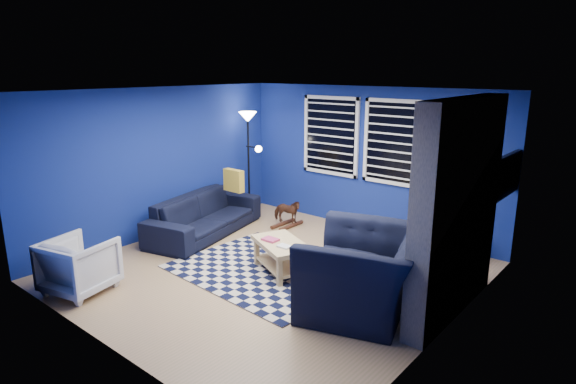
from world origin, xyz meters
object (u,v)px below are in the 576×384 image
at_px(rocking_horse, 287,211).
at_px(coffee_table, 281,251).
at_px(armchair_big, 363,272).
at_px(floor_lamp, 249,131).
at_px(sofa, 205,215).
at_px(armchair_bent, 79,265).
at_px(tv, 506,175).
at_px(cabinet, 452,239).

relative_size(rocking_horse, coffee_table, 0.47).
height_order(armchair_big, floor_lamp, floor_lamp).
bearing_deg(armchair_big, sofa, -117.59).
xyz_separation_m(armchair_bent, rocking_horse, (0.37, 3.69, -0.07)).
distance_m(armchair_big, coffee_table, 1.43).
height_order(tv, rocking_horse, tv).
relative_size(sofa, floor_lamp, 1.16).
distance_m(coffee_table, cabinet, 2.70).
distance_m(tv, sofa, 4.77).
xyz_separation_m(sofa, cabinet, (3.65, 1.79, -0.09)).
bearing_deg(rocking_horse, cabinet, -99.82).
xyz_separation_m(rocking_horse, floor_lamp, (-1.02, 0.10, 1.35)).
xyz_separation_m(tv, armchair_big, (-0.90, -2.13, -0.92)).
height_order(tv, floor_lamp, floor_lamp).
xyz_separation_m(sofa, floor_lamp, (-0.18, 1.30, 1.30)).
distance_m(sofa, armchair_big, 3.54).
xyz_separation_m(armchair_bent, coffee_table, (1.61, 2.09, -0.03)).
height_order(tv, armchair_big, tv).
bearing_deg(tv, armchair_big, -112.93).
xyz_separation_m(sofa, rocking_horse, (0.84, 1.20, -0.05)).
xyz_separation_m(tv, floor_lamp, (-4.57, -0.24, 0.24)).
bearing_deg(rocking_horse, armchair_big, -145.61).
xyz_separation_m(sofa, coffee_table, (2.08, -0.40, -0.01)).
distance_m(sofa, coffee_table, 2.12).
xyz_separation_m(tv, rocking_horse, (-3.56, -0.34, -1.11)).
distance_m(armchair_big, rocking_horse, 3.21).
xyz_separation_m(armchair_bent, floor_lamp, (-0.65, 3.79, 1.28)).
relative_size(sofa, rocking_horse, 4.50).
distance_m(rocking_horse, floor_lamp, 1.70).
xyz_separation_m(rocking_horse, cabinet, (2.81, 0.59, -0.04)).
bearing_deg(sofa, floor_lamp, -5.85).
relative_size(armchair_big, rocking_horse, 2.86).
bearing_deg(rocking_horse, coffee_table, -163.94).
height_order(sofa, floor_lamp, floor_lamp).
bearing_deg(cabinet, tv, -4.14).
relative_size(cabinet, floor_lamp, 0.32).
height_order(armchair_bent, floor_lamp, floor_lamp).
bearing_deg(tv, rocking_horse, -174.56).
bearing_deg(cabinet, floor_lamp, -158.29).
bearing_deg(sofa, rocking_horse, -48.71).
distance_m(armchair_big, floor_lamp, 4.29).
xyz_separation_m(tv, sofa, (-4.39, -1.54, -1.06)).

